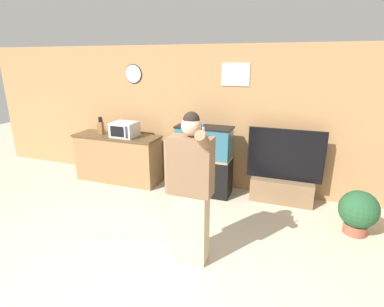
# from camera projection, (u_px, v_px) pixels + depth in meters

# --- Properties ---
(ground_plane) EXTENTS (18.00, 18.00, 0.00)m
(ground_plane) POSITION_uv_depth(u_px,v_px,m) (119.00, 288.00, 3.21)
(ground_plane) COLOR beige
(wall_back_paneled) EXTENTS (10.00, 0.08, 2.60)m
(wall_back_paneled) POSITION_uv_depth(u_px,v_px,m) (206.00, 118.00, 5.55)
(wall_back_paneled) COLOR #A87A4C
(wall_back_paneled) RESTS_ON ground_plane
(counter_island) EXTENTS (1.72, 0.58, 0.94)m
(counter_island) POSITION_uv_depth(u_px,v_px,m) (118.00, 158.00, 5.95)
(counter_island) COLOR olive
(counter_island) RESTS_ON ground_plane
(microwave) EXTENTS (0.46, 0.40, 0.28)m
(microwave) POSITION_uv_depth(u_px,v_px,m) (125.00, 129.00, 5.67)
(microwave) COLOR silver
(microwave) RESTS_ON counter_island
(knife_block) EXTENTS (0.10, 0.09, 0.34)m
(knife_block) POSITION_uv_depth(u_px,v_px,m) (101.00, 127.00, 5.87)
(knife_block) COLOR brown
(knife_block) RESTS_ON counter_island
(aquarium_on_stand) EXTENTS (0.99, 0.41, 1.24)m
(aquarium_on_stand) POSITION_uv_depth(u_px,v_px,m) (204.00, 161.00, 5.33)
(aquarium_on_stand) COLOR black
(aquarium_on_stand) RESTS_ON ground_plane
(tv_on_stand) EXTENTS (1.24, 0.40, 1.27)m
(tv_on_stand) POSITION_uv_depth(u_px,v_px,m) (282.00, 181.00, 5.09)
(tv_on_stand) COLOR brown
(tv_on_stand) RESTS_ON ground_plane
(person_standing) EXTENTS (0.57, 0.43, 1.83)m
(person_standing) POSITION_uv_depth(u_px,v_px,m) (190.00, 188.00, 3.39)
(person_standing) COLOR #BCAD89
(person_standing) RESTS_ON ground_plane
(potted_plant) EXTENTS (0.53, 0.53, 0.64)m
(potted_plant) POSITION_uv_depth(u_px,v_px,m) (358.00, 211.00, 4.13)
(potted_plant) COLOR brown
(potted_plant) RESTS_ON ground_plane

